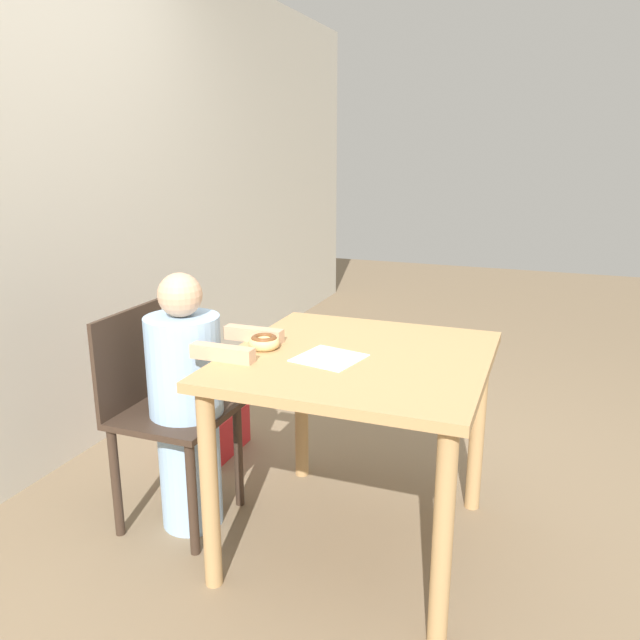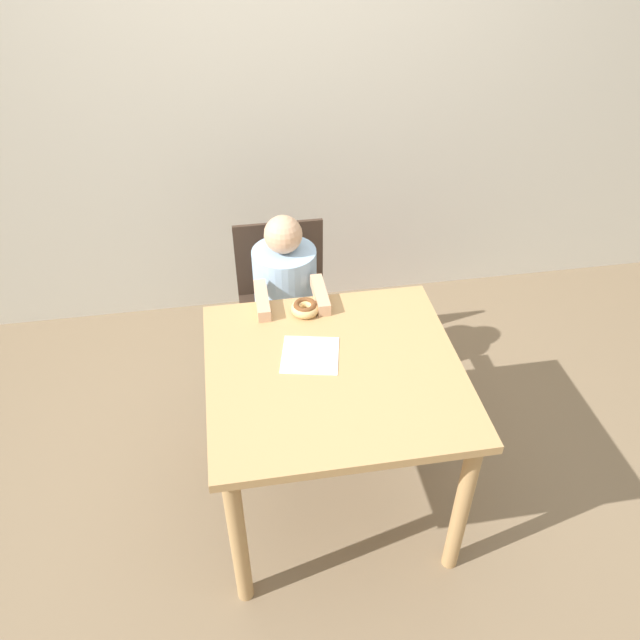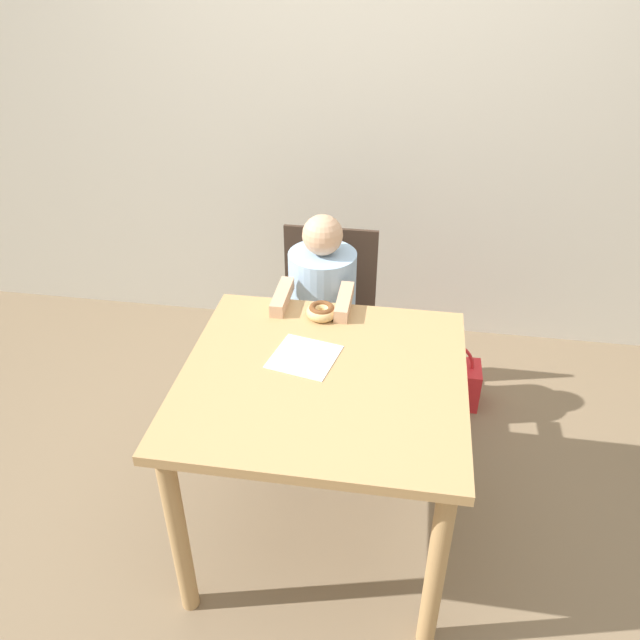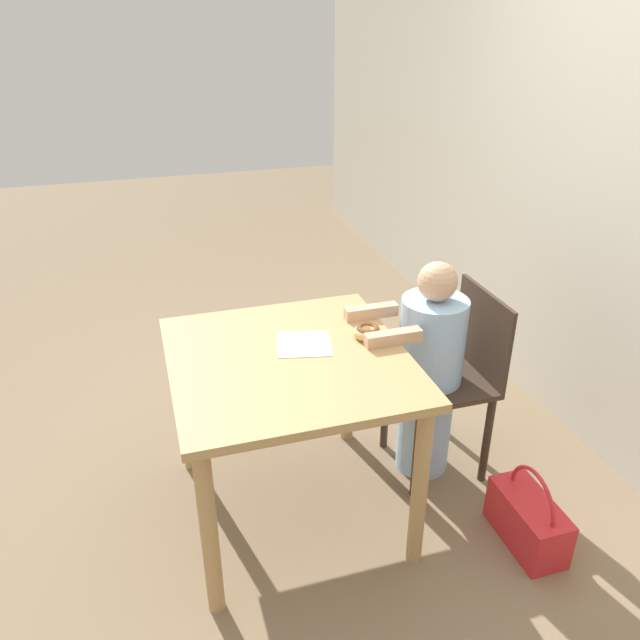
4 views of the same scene
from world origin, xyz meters
name	(u,v)px [view 2 (image 2 of 4)]	position (x,y,z in m)	size (l,w,h in m)	color
ground_plane	(332,495)	(0.00, 0.00, 0.00)	(12.00, 12.00, 0.00)	#7A664C
wall_back	(281,90)	(0.00, 1.50, 1.25)	(8.00, 0.05, 2.50)	beige
dining_table	(334,391)	(0.00, 0.00, 0.63)	(0.92, 0.89, 0.75)	tan
chair	(284,308)	(-0.10, 0.76, 0.46)	(0.42, 0.40, 0.85)	#38281E
child_figure	(287,316)	(-0.10, 0.65, 0.50)	(0.29, 0.49, 1.02)	#99BCE0
donut	(305,308)	(-0.06, 0.34, 0.78)	(0.11, 0.11, 0.05)	#DBB270
napkin	(310,355)	(-0.08, 0.08, 0.75)	(0.25, 0.25, 0.00)	white
handbag	(386,340)	(0.45, 0.85, 0.11)	(0.36, 0.17, 0.35)	red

